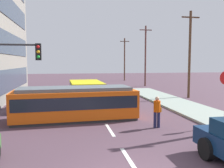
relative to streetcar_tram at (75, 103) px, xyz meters
name	(u,v)px	position (x,y,z in m)	size (l,w,h in m)	color
ground_plane	(99,114)	(1.65, 1.33, -1.03)	(120.00, 120.00, 0.00)	#4D3743
lane_stripe_1	(129,160)	(1.65, -6.67, -1.02)	(0.16, 2.40, 0.01)	silver
lane_stripe_2	(110,130)	(1.65, -2.67, -1.02)	(0.16, 2.40, 0.01)	silver
lane_stripe_3	(92,103)	(1.65, 6.00, -1.02)	(0.16, 2.40, 0.01)	silver
lane_stripe_4	(87,94)	(1.65, 12.00, -1.02)	(0.16, 2.40, 0.01)	silver
streetcar_tram	(75,103)	(0.00, 0.00, 0.00)	(7.47, 2.88, 1.99)	#E55611
city_bus	(86,91)	(1.09, 5.32, 0.04)	(2.65, 5.14, 1.88)	gold
pedestrian_crossing	(157,110)	(4.20, -2.71, -0.08)	(0.50, 0.36, 1.67)	#1E2044
parked_sedan_mid	(28,101)	(-3.34, 3.96, -0.41)	(2.01, 4.05, 1.19)	navy
traffic_light_mast	(8,68)	(-3.35, -1.98, 2.19)	(2.89, 0.33, 4.55)	#333333
utility_pole_mid	(190,53)	(11.25, 7.14, 3.33)	(1.80, 0.24, 8.36)	#4E3422
utility_pole_far	(145,55)	(10.83, 19.33, 3.51)	(1.80, 0.24, 8.70)	brown
utility_pole_distant	(125,59)	(10.43, 30.59, 3.16)	(1.80, 0.24, 8.00)	#513628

